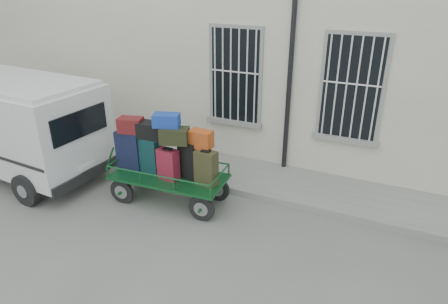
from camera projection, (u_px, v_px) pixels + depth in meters
ground at (193, 223)px, 7.84m from camera, size 80.00×80.00×0.00m
building at (285, 32)px, 11.17m from camera, size 24.00×5.15×6.00m
sidewalk at (237, 174)px, 9.63m from camera, size 24.00×1.70×0.15m
luggage_cart at (165, 158)px, 8.22m from camera, size 2.85×1.24×1.99m
van at (11, 120)px, 9.38m from camera, size 4.79×2.36×2.35m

